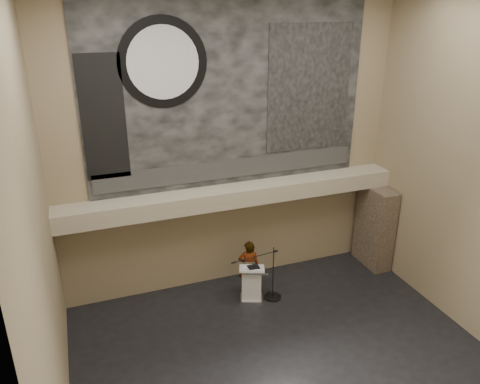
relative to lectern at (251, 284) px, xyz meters
name	(u,v)px	position (x,y,z in m)	size (l,w,h in m)	color
floor	(285,359)	(-0.12, -2.56, -0.55)	(10.00, 10.00, 0.00)	black
wall_back	(230,148)	(-0.12, 1.44, 3.70)	(10.00, 0.02, 8.50)	#8B7958
wall_front	(421,308)	(-0.12, -6.56, 3.70)	(10.00, 0.02, 8.50)	#8B7958
wall_left	(38,238)	(-5.12, -2.56, 3.70)	(0.02, 8.00, 8.50)	#8B7958
wall_right	(476,172)	(4.88, -2.56, 3.70)	(0.02, 8.00, 8.50)	#8B7958
soffit	(235,195)	(-0.12, 1.04, 2.40)	(10.00, 0.80, 0.50)	tan
sprinkler_left	(182,213)	(-1.72, 0.99, 2.12)	(0.04, 0.04, 0.06)	#B2893D
sprinkler_right	(295,196)	(1.78, 0.99, 2.12)	(0.04, 0.04, 0.06)	#B2893D
banner	(230,97)	(-0.12, 1.41, 5.15)	(8.00, 0.05, 5.00)	black
banner_text_strip	(231,169)	(-0.12, 1.37, 3.10)	(7.76, 0.02, 0.55)	#2B2B2B
banner_clock_rim	(163,63)	(-1.92, 1.37, 6.15)	(2.30, 2.30, 0.02)	black
banner_clock_face	(163,63)	(-1.92, 1.35, 6.15)	(1.84, 1.84, 0.02)	silver
banner_building_print	(309,89)	(2.28, 1.37, 5.25)	(2.60, 0.02, 3.60)	black
banner_brick_print	(103,119)	(-3.52, 1.37, 4.85)	(1.10, 0.02, 3.20)	black
stone_pier	(375,226)	(4.53, 0.59, 0.80)	(0.60, 1.40, 2.70)	#413428
lectern	(251,284)	(0.00, 0.00, 0.00)	(0.84, 0.72, 1.13)	silver
binder	(254,267)	(0.04, -0.03, 0.56)	(0.32, 0.26, 0.04)	black
papers	(247,269)	(-0.14, -0.02, 0.55)	(0.20, 0.27, 0.01)	white
speaker_person	(249,267)	(0.08, 0.42, 0.30)	(0.62, 0.41, 1.71)	silver
mic_stand	(271,290)	(0.58, -0.10, -0.29)	(1.60, 0.52, 1.68)	black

